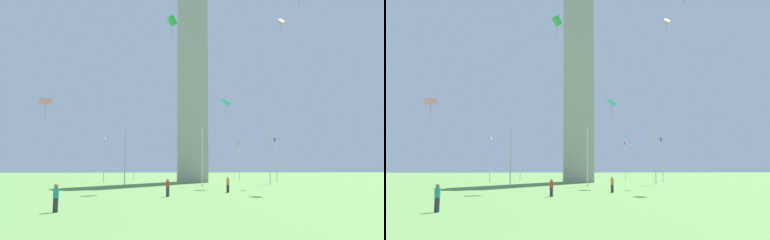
{
  "view_description": "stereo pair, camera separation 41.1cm",
  "coord_description": "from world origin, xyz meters",
  "views": [
    {
      "loc": [
        -66.59,
        6.05,
        2.51
      ],
      "look_at": [
        0.0,
        0.0,
        10.94
      ],
      "focal_mm": 35.43,
      "sensor_mm": 36.0,
      "label": 1
    },
    {
      "loc": [
        -66.62,
        5.64,
        2.51
      ],
      "look_at": [
        0.0,
        0.0,
        10.94
      ],
      "focal_mm": 35.43,
      "sensor_mm": 36.0,
      "label": 2
    }
  ],
  "objects": [
    {
      "name": "flagpole_ne",
      "position": [
        10.81,
        10.76,
        4.4
      ],
      "size": [
        1.12,
        0.14,
        8.03
      ],
      "color": "silver",
      "rests_on": "ground"
    },
    {
      "name": "flagpole_n",
      "position": [
        15.27,
        0.0,
        4.4
      ],
      "size": [
        1.12,
        0.14,
        8.03
      ],
      "color": "silver",
      "rests_on": "ground"
    },
    {
      "name": "person_red_shirt",
      "position": [
        -33.02,
        5.13,
        0.79
      ],
      "size": [
        0.32,
        0.32,
        1.6
      ],
      "rotation": [
        0.0,
        0.0,
        -0.17
      ],
      "color": "#2D2D38",
      "rests_on": "ground"
    },
    {
      "name": "obelisk_monument",
      "position": [
        0.0,
        0.0,
        23.23
      ],
      "size": [
        5.11,
        5.11,
        46.47
      ],
      "color": "#A8A399",
      "rests_on": "ground"
    },
    {
      "name": "flagpole_sw",
      "position": [
        -10.7,
        -10.76,
        4.4
      ],
      "size": [
        1.12,
        0.14,
        8.03
      ],
      "color": "silver",
      "rests_on": "ground"
    },
    {
      "name": "person_teal_shirt",
      "position": [
        -44.14,
        11.78,
        0.8
      ],
      "size": [
        0.32,
        0.32,
        1.61
      ],
      "rotation": [
        0.0,
        0.0,
        0.34
      ],
      "color": "#2D2D38",
      "rests_on": "ground"
    },
    {
      "name": "flagpole_nw",
      "position": [
        10.81,
        -10.76,
        4.4
      ],
      "size": [
        1.12,
        0.14,
        8.03
      ],
      "color": "silver",
      "rests_on": "ground"
    },
    {
      "name": "kite_pink_diamond",
      "position": [
        -18.2,
        20.19,
        10.72
      ],
      "size": [
        1.92,
        1.97,
        2.41
      ],
      "color": "pink"
    },
    {
      "name": "flagpole_se",
      "position": [
        -10.7,
        10.76,
        4.4
      ],
      "size": [
        1.12,
        0.14,
        8.03
      ],
      "color": "silver",
      "rests_on": "ground"
    },
    {
      "name": "ground_plane",
      "position": [
        0.0,
        0.0,
        0.0
      ],
      "size": [
        260.0,
        260.0,
        0.0
      ],
      "primitive_type": "plane",
      "color": "#609347"
    },
    {
      "name": "flagpole_s",
      "position": [
        -15.15,
        0.0,
        4.4
      ],
      "size": [
        1.12,
        0.14,
        8.03
      ],
      "color": "silver",
      "rests_on": "ground"
    },
    {
      "name": "person_orange_shirt",
      "position": [
        -28.21,
        -1.09,
        0.8
      ],
      "size": [
        0.32,
        0.32,
        1.61
      ],
      "rotation": [
        0.0,
        0.0,
        -0.0
      ],
      "color": "#2D2D38",
      "rests_on": "ground"
    },
    {
      "name": "kite_cyan_diamond",
      "position": [
        -18.38,
        -2.8,
        10.94
      ],
      "size": [
        1.5,
        1.37,
        2.13
      ],
      "color": "#33C6D1"
    },
    {
      "name": "kite_orange_delta",
      "position": [
        -12.12,
        -12.6,
        24.67
      ],
      "size": [
        1.36,
        1.13,
        1.86
      ],
      "color": "orange"
    },
    {
      "name": "flagpole_w",
      "position": [
        0.06,
        -15.21,
        4.4
      ],
      "size": [
        1.12,
        0.14,
        8.03
      ],
      "color": "silver",
      "rests_on": "ground"
    },
    {
      "name": "kite_green_box",
      "position": [
        -21.23,
        4.43,
        20.71
      ],
      "size": [
        1.16,
        1.35,
        2.53
      ],
      "color": "green"
    },
    {
      "name": "flagpole_e",
      "position": [
        0.06,
        15.21,
        4.4
      ],
      "size": [
        1.12,
        0.14,
        8.03
      ],
      "color": "silver",
      "rests_on": "ground"
    }
  ]
}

